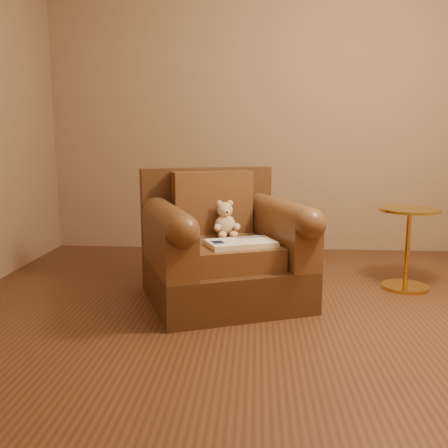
{
  "coord_description": "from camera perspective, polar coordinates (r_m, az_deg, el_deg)",
  "views": [
    {
      "loc": [
        -0.01,
        -2.84,
        1.08
      ],
      "look_at": [
        -0.22,
        0.33,
        0.53
      ],
      "focal_mm": 40.0,
      "sensor_mm": 36.0,
      "label": 1
    }
  ],
  "objects": [
    {
      "name": "room",
      "position": [
        2.91,
        4.3,
        22.42
      ],
      "size": [
        4.02,
        4.02,
        2.71
      ],
      "color": "#907459",
      "rests_on": "ground"
    },
    {
      "name": "armchair",
      "position": [
        3.35,
        -0.17,
        -3.03
      ],
      "size": [
        1.23,
        1.21,
        0.87
      ],
      "rotation": [
        0.0,
        0.0,
        0.37
      ],
      "color": "#462917",
      "rests_on": "floor"
    },
    {
      "name": "guidebook",
      "position": [
        3.12,
        1.94,
        -2.21
      ],
      "size": [
        0.48,
        0.39,
        0.03
      ],
      "rotation": [
        0.0,
        0.0,
        0.38
      ],
      "color": "beige",
      "rests_on": "armchair"
    },
    {
      "name": "floor",
      "position": [
        3.03,
        3.88,
        -11.06
      ],
      "size": [
        4.0,
        4.0,
        0.0
      ],
      "primitive_type": "plane",
      "color": "#55301D",
      "rests_on": "ground"
    },
    {
      "name": "teddy_bear",
      "position": [
        3.4,
        0.18,
        0.16
      ],
      "size": [
        0.18,
        0.21,
        0.25
      ],
      "rotation": [
        0.0,
        0.0,
        0.29
      ],
      "color": "beige",
      "rests_on": "armchair"
    },
    {
      "name": "side_table",
      "position": [
        3.81,
        20.24,
        -2.37
      ],
      "size": [
        0.42,
        0.42,
        0.59
      ],
      "color": "gold",
      "rests_on": "floor"
    }
  ]
}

